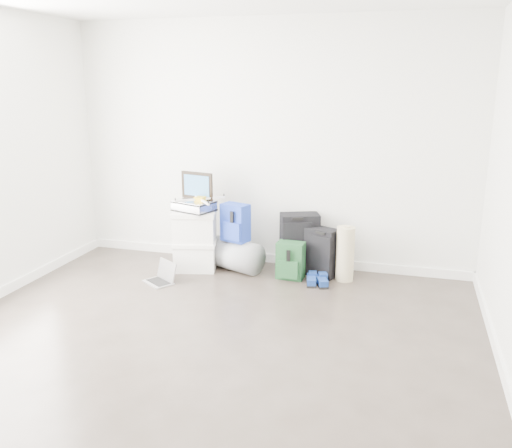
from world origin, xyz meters
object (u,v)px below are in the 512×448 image
(briefcase, at_px, (194,206))
(carry_on, at_px, (321,252))
(duffel_bag, at_px, (236,255))
(laptop, at_px, (162,277))
(large_suitcase, at_px, (299,243))
(boxes_stack, at_px, (195,240))

(briefcase, xyz_separation_m, carry_on, (1.38, 0.17, -0.46))
(duffel_bag, bearing_deg, laptop, -115.25)
(briefcase, bearing_deg, large_suitcase, 32.46)
(boxes_stack, relative_size, carry_on, 1.27)
(laptop, bearing_deg, boxes_stack, 102.38)
(briefcase, height_order, large_suitcase, briefcase)
(briefcase, bearing_deg, boxes_stack, 18.93)
(duffel_bag, xyz_separation_m, laptop, (-0.64, -0.57, -0.12))
(duffel_bag, xyz_separation_m, large_suitcase, (0.67, 0.19, 0.15))
(briefcase, relative_size, laptop, 1.07)
(duffel_bag, bearing_deg, briefcase, -146.55)
(boxes_stack, bearing_deg, duffel_bag, -3.15)
(large_suitcase, xyz_separation_m, carry_on, (0.26, -0.10, -0.06))
(duffel_bag, relative_size, large_suitcase, 0.87)
(briefcase, xyz_separation_m, duffel_bag, (0.45, 0.08, -0.55))
(duffel_bag, bearing_deg, large_suitcase, 38.42)
(boxes_stack, xyz_separation_m, large_suitcase, (1.12, 0.27, -0.01))
(duffel_bag, xyz_separation_m, carry_on, (0.93, 0.08, 0.09))
(laptop, bearing_deg, large_suitcase, 63.41)
(briefcase, xyz_separation_m, large_suitcase, (1.12, 0.27, -0.40))
(boxes_stack, height_order, laptop, boxes_stack)
(duffel_bag, height_order, carry_on, carry_on)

